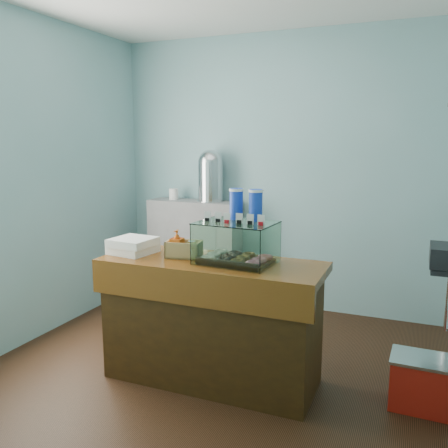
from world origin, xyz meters
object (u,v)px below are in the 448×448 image
at_px(counter, 211,320).
at_px(coffee_urn, 211,174).
at_px(display_case, 239,238).
at_px(red_cooler, 421,382).

relative_size(counter, coffee_urn, 2.94).
bearing_deg(display_case, coffee_urn, 124.71).
bearing_deg(coffee_urn, display_case, -59.60).
distance_m(counter, display_case, 0.64).
xyz_separation_m(display_case, coffee_urn, (-0.90, 1.54, 0.32)).
distance_m(coffee_urn, red_cooler, 2.83).
xyz_separation_m(display_case, red_cooler, (1.23, 0.14, -0.90)).
distance_m(display_case, coffee_urn, 1.82).
height_order(display_case, coffee_urn, coffee_urn).
xyz_separation_m(counter, red_cooler, (1.42, 0.19, -0.28)).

